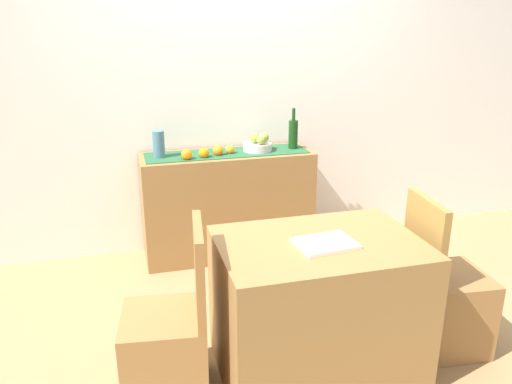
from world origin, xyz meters
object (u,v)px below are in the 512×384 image
at_px(dining_table, 317,307).
at_px(open_book, 326,244).
at_px(ceramic_vase, 159,144).
at_px(chair_near_window, 169,348).
at_px(wine_bottle, 293,134).
at_px(chair_by_corner, 444,304).
at_px(sideboard_console, 228,205).
at_px(fruit_bowl, 258,147).

xyz_separation_m(dining_table, open_book, (0.01, -0.05, 0.38)).
relative_size(ceramic_vase, dining_table, 0.20).
bearing_deg(open_book, chair_near_window, 170.83).
bearing_deg(ceramic_vase, chair_near_window, -94.70).
bearing_deg(dining_table, wine_bottle, 75.88).
xyz_separation_m(open_book, chair_by_corner, (0.76, 0.05, -0.48)).
bearing_deg(open_book, sideboard_console, 89.77).
height_order(sideboard_console, dining_table, sideboard_console).
distance_m(wine_bottle, dining_table, 1.66).
distance_m(wine_bottle, chair_by_corner, 1.70).
xyz_separation_m(wine_bottle, chair_near_window, (-1.15, -1.52, -0.67)).
distance_m(sideboard_console, ceramic_vase, 0.72).
height_order(open_book, chair_by_corner, chair_by_corner).
height_order(fruit_bowl, chair_near_window, chair_near_window).
xyz_separation_m(sideboard_console, ceramic_vase, (-0.50, 0.00, 0.51)).
xyz_separation_m(dining_table, chair_by_corner, (0.77, 0.00, -0.10)).
bearing_deg(fruit_bowl, ceramic_vase, 180.00).
xyz_separation_m(chair_near_window, chair_by_corner, (1.54, 0.00, 0.00)).
height_order(wine_bottle, dining_table, wine_bottle).
xyz_separation_m(wine_bottle, open_book, (-0.37, -1.56, -0.19)).
distance_m(sideboard_console, fruit_bowl, 0.51).
relative_size(fruit_bowl, wine_bottle, 0.70).
xyz_separation_m(fruit_bowl, chair_near_window, (-0.87, -1.52, -0.59)).
distance_m(sideboard_console, open_book, 1.61).
relative_size(open_book, chair_near_window, 0.31).
relative_size(wine_bottle, chair_near_window, 0.35).
relative_size(ceramic_vase, chair_near_window, 0.22).
height_order(wine_bottle, open_book, wine_bottle).
bearing_deg(fruit_bowl, chair_by_corner, -66.06).
xyz_separation_m(fruit_bowl, wine_bottle, (0.28, 0.00, 0.08)).
distance_m(ceramic_vase, chair_near_window, 1.66).
relative_size(sideboard_console, dining_table, 1.28).
xyz_separation_m(fruit_bowl, open_book, (-0.09, -1.56, -0.11)).
bearing_deg(chair_by_corner, ceramic_vase, 133.03).
height_order(sideboard_console, wine_bottle, wine_bottle).
bearing_deg(fruit_bowl, sideboard_console, 180.00).
distance_m(dining_table, open_book, 0.38).
distance_m(ceramic_vase, chair_by_corner, 2.17).
distance_m(fruit_bowl, open_book, 1.57).
bearing_deg(open_book, dining_table, 96.50).
distance_m(wine_bottle, open_book, 1.62).
distance_m(fruit_bowl, chair_near_window, 1.84).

